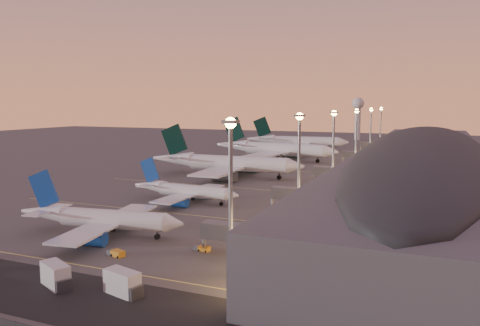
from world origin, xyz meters
The scene contains 14 objects.
ground centered at (0.00, 0.00, 0.00)m, with size 700.00×700.00×0.00m, color #484542.
airliner_narrow_south centered at (0.07, -28.32, 3.56)m, with size 38.54×34.73×13.77m.
airliner_narrow_north centered at (-0.03, 8.62, 3.19)m, with size 34.55×30.86×12.35m.
airliner_wide_near centered at (-8.71, 55.61, 5.16)m, with size 62.55×56.94×20.03m.
airliner_wide_mid centered at (-8.27, 113.44, 5.46)m, with size 66.30×60.84×21.21m.
airliner_wide_far centered at (-12.05, 167.72, 5.15)m, with size 62.52×57.18×19.99m.
terminal_building centered at (61.84, 72.47, 8.78)m, with size 56.35×255.00×17.46m.
light_masts centered at (36.00, 65.00, 17.55)m, with size 2.20×217.20×25.90m.
radar_tower centered at (10.00, 260.00, 21.87)m, with size 9.00×9.00×32.50m.
lane_markings centered at (0.00, 40.00, 0.01)m, with size 90.00×180.36×0.00m.
baggage_tug_a centered at (12.10, -38.45, 0.52)m, with size 4.07×2.48×1.14m.
baggage_tug_b centered at (25.42, -29.57, 0.46)m, with size 3.52×1.81×1.00m.
catering_truck_a centered at (12.95, -54.08, 1.71)m, with size 6.94×4.98×3.66m.
catering_truck_b centered at (24.23, -52.47, 1.68)m, with size 6.79×3.96×3.59m.
Camera 1 is at (65.54, -106.71, 28.04)m, focal length 35.00 mm.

